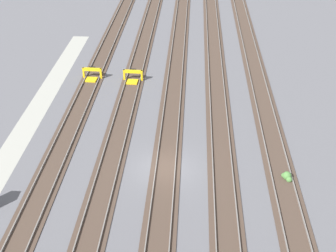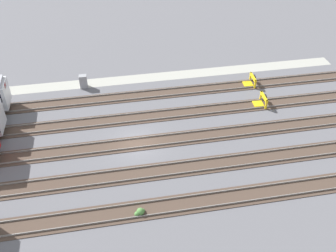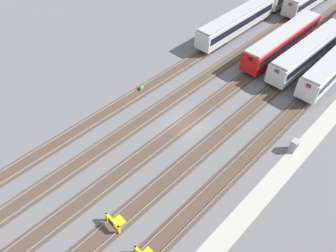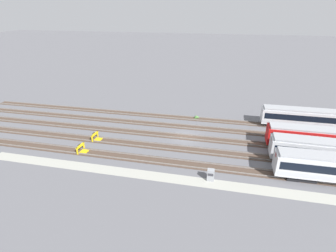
% 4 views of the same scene
% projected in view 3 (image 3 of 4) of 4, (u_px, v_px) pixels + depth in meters
% --- Properties ---
extents(ground_plane, '(400.00, 400.00, 0.00)m').
position_uv_depth(ground_plane, '(186.00, 124.00, 39.92)').
color(ground_plane, '#5B5B60').
extents(service_walkway, '(54.00, 2.00, 0.01)m').
position_uv_depth(service_walkway, '(274.00, 181.00, 33.89)').
color(service_walkway, '#9E9E93').
rests_on(service_walkway, ground).
extents(rail_track_nearest, '(90.00, 2.23, 0.21)m').
position_uv_depth(rail_track_nearest, '(243.00, 161.00, 35.73)').
color(rail_track_nearest, '#47382D').
rests_on(rail_track_nearest, ground).
extents(rail_track_near_inner, '(90.00, 2.23, 0.21)m').
position_uv_depth(rail_track_near_inner, '(213.00, 141.00, 37.81)').
color(rail_track_near_inner, '#47382D').
rests_on(rail_track_near_inner, ground).
extents(rail_track_middle, '(90.00, 2.24, 0.21)m').
position_uv_depth(rail_track_middle, '(186.00, 123.00, 39.89)').
color(rail_track_middle, '#47382D').
rests_on(rail_track_middle, ground).
extents(rail_track_far_inner, '(90.00, 2.23, 0.21)m').
position_uv_depth(rail_track_far_inner, '(161.00, 107.00, 41.96)').
color(rail_track_far_inner, '#47382D').
rests_on(rail_track_far_inner, ground).
extents(rail_track_farthest, '(90.00, 2.23, 0.21)m').
position_uv_depth(rail_track_farthest, '(139.00, 93.00, 44.04)').
color(rail_track_farthest, '#47382D').
rests_on(rail_track_farthest, ground).
extents(subway_car_front_row_leftmost, '(18.01, 2.87, 3.70)m').
position_uv_depth(subway_car_front_row_leftmost, '(236.00, 22.00, 53.93)').
color(subway_car_front_row_leftmost, silver).
rests_on(subway_car_front_row_leftmost, ground).
extents(subway_car_front_row_left_inner, '(18.02, 2.99, 3.70)m').
position_uv_depth(subway_car_front_row_left_inner, '(283.00, 41.00, 49.74)').
color(subway_car_front_row_left_inner, '#B71414').
rests_on(subway_car_front_row_left_inner, ground).
extents(subway_car_back_row_centre, '(18.02, 2.97, 3.70)m').
position_uv_depth(subway_car_back_row_centre, '(336.00, 63.00, 45.63)').
color(subway_car_back_row_centre, silver).
rests_on(subway_car_back_row_centre, ground).
extents(subway_car_back_row_rightmost, '(18.06, 3.23, 3.70)m').
position_uv_depth(subway_car_back_row_rightmost, '(309.00, 51.00, 47.66)').
color(subway_car_back_row_rightmost, silver).
rests_on(subway_car_back_row_rightmost, ground).
extents(bumper_stop_near_inner_track, '(1.38, 2.01, 1.22)m').
position_uv_depth(bumper_stop_near_inner_track, '(115.00, 222.00, 30.03)').
color(bumper_stop_near_inner_track, gold).
rests_on(bumper_stop_near_inner_track, ground).
extents(electrical_cabinet, '(0.90, 0.73, 1.60)m').
position_uv_depth(electrical_cabinet, '(294.00, 146.00, 36.28)').
color(electrical_cabinet, gray).
rests_on(electrical_cabinet, ground).
extents(weed_clump, '(0.92, 0.70, 0.64)m').
position_uv_depth(weed_clump, '(141.00, 88.00, 44.50)').
color(weed_clump, '#4C7F3D').
rests_on(weed_clump, ground).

